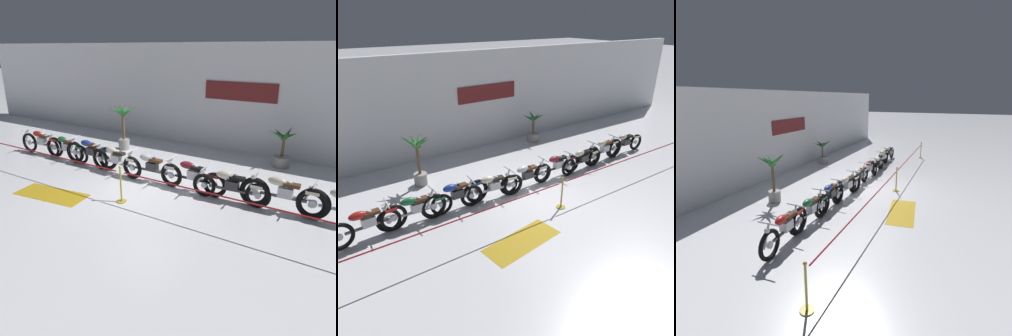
% 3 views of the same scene
% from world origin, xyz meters
% --- Properties ---
extents(ground_plane, '(120.00, 120.00, 0.00)m').
position_xyz_m(ground_plane, '(0.00, 0.00, 0.00)').
color(ground_plane, silver).
extents(back_wall, '(28.00, 0.29, 4.20)m').
position_xyz_m(back_wall, '(0.00, 5.12, 2.10)').
color(back_wall, white).
rests_on(back_wall, ground).
extents(motorcycle_red_0, '(2.21, 0.62, 0.97)m').
position_xyz_m(motorcycle_red_0, '(-5.32, 0.67, 0.49)').
color(motorcycle_red_0, black).
rests_on(motorcycle_red_0, ground).
extents(motorcycle_green_1, '(2.26, 0.62, 0.93)m').
position_xyz_m(motorcycle_green_1, '(-3.97, 0.69, 0.47)').
color(motorcycle_green_1, black).
rests_on(motorcycle_green_1, ground).
extents(motorcycle_blue_2, '(2.31, 0.62, 0.98)m').
position_xyz_m(motorcycle_blue_2, '(-2.70, 0.67, 0.49)').
color(motorcycle_blue_2, black).
rests_on(motorcycle_blue_2, ground).
extents(motorcycle_cream_3, '(2.24, 0.62, 0.95)m').
position_xyz_m(motorcycle_cream_3, '(-1.46, 0.54, 0.47)').
color(motorcycle_cream_3, black).
rests_on(motorcycle_cream_3, ground).
extents(motorcycle_silver_4, '(2.21, 0.62, 0.93)m').
position_xyz_m(motorcycle_silver_4, '(-0.06, 0.57, 0.47)').
color(motorcycle_silver_4, black).
rests_on(motorcycle_silver_4, ground).
extents(motorcycle_maroon_5, '(2.18, 0.62, 0.94)m').
position_xyz_m(motorcycle_maroon_5, '(1.39, 0.59, 0.46)').
color(motorcycle_maroon_5, black).
rests_on(motorcycle_maroon_5, ground).
extents(motorcycle_cream_6, '(2.21, 0.62, 0.92)m').
position_xyz_m(motorcycle_cream_6, '(2.59, 0.50, 0.46)').
color(motorcycle_cream_6, black).
rests_on(motorcycle_cream_6, ground).
extents(motorcycle_cream_7, '(2.27, 0.62, 0.99)m').
position_xyz_m(motorcycle_cream_7, '(3.96, 0.63, 0.49)').
color(motorcycle_cream_7, black).
rests_on(motorcycle_cream_7, ground).
extents(potted_palm_left_of_row, '(0.99, 1.11, 1.49)m').
position_xyz_m(potted_palm_left_of_row, '(3.11, 4.15, 0.56)').
color(potted_palm_left_of_row, gray).
rests_on(potted_palm_left_of_row, ground).
extents(potted_palm_right_of_row, '(0.97, 1.08, 1.96)m').
position_xyz_m(potted_palm_right_of_row, '(-2.99, 2.89, 1.02)').
color(potted_palm_right_of_row, gray).
rests_on(potted_palm_right_of_row, ground).
extents(stanchion_far_left, '(14.03, 0.28, 1.05)m').
position_xyz_m(stanchion_far_left, '(-1.55, -1.05, 0.77)').
color(stanchion_far_left, gold).
rests_on(stanchion_far_left, ground).
extents(stanchion_mid_left, '(0.28, 0.28, 1.05)m').
position_xyz_m(stanchion_mid_left, '(0.07, -1.05, 0.36)').
color(stanchion_mid_left, gold).
rests_on(stanchion_mid_left, ground).
extents(floor_banner, '(2.27, 1.15, 0.01)m').
position_xyz_m(floor_banner, '(-1.97, -1.75, 0.00)').
color(floor_banner, '#B78E19').
rests_on(floor_banner, ground).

